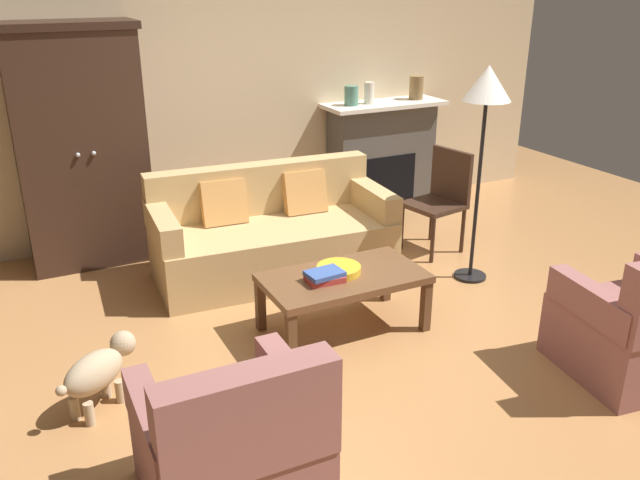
{
  "coord_description": "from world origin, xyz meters",
  "views": [
    {
      "loc": [
        -2.02,
        -3.42,
        2.31
      ],
      "look_at": [
        -0.06,
        0.5,
        0.55
      ],
      "focal_mm": 37.17,
      "sensor_mm": 36.0,
      "label": 1
    }
  ],
  "objects_px": {
    "mantel_vase_jade": "(351,96)",
    "mantel_vase_cream": "(369,93)",
    "book_stack": "(325,276)",
    "armchair_near_left": "(232,450)",
    "floor_lamp": "(487,97)",
    "armoire": "(81,147)",
    "mantel_vase_bronze": "(416,88)",
    "side_chair_wooden": "(441,194)",
    "fireplace": "(381,155)",
    "armchair_near_right": "(639,329)",
    "coffee_table": "(343,282)",
    "fruit_bowl": "(339,269)",
    "dog": "(98,370)",
    "couch": "(272,236)"
  },
  "relations": [
    {
      "from": "side_chair_wooden",
      "to": "dog",
      "type": "height_order",
      "value": "side_chair_wooden"
    },
    {
      "from": "mantel_vase_cream",
      "to": "dog",
      "type": "xyz_separation_m",
      "value": [
        -3.09,
        -2.3,
        -0.98
      ]
    },
    {
      "from": "coffee_table",
      "to": "armchair_near_left",
      "type": "bearing_deg",
      "value": -135.12
    },
    {
      "from": "mantel_vase_bronze",
      "to": "side_chair_wooden",
      "type": "distance_m",
      "value": 1.49
    },
    {
      "from": "armoire",
      "to": "armchair_near_left",
      "type": "distance_m",
      "value": 3.37
    },
    {
      "from": "book_stack",
      "to": "armchair_near_left",
      "type": "bearing_deg",
      "value": -131.93
    },
    {
      "from": "armchair_near_left",
      "to": "book_stack",
      "type": "bearing_deg",
      "value": 48.07
    },
    {
      "from": "book_stack",
      "to": "side_chair_wooden",
      "type": "xyz_separation_m",
      "value": [
        1.64,
        0.95,
        0.06
      ]
    },
    {
      "from": "mantel_vase_jade",
      "to": "floor_lamp",
      "type": "height_order",
      "value": "floor_lamp"
    },
    {
      "from": "couch",
      "to": "side_chair_wooden",
      "type": "xyz_separation_m",
      "value": [
        1.54,
        -0.2,
        0.19
      ]
    },
    {
      "from": "fireplace",
      "to": "armchair_near_left",
      "type": "bearing_deg",
      "value": -130.09
    },
    {
      "from": "fruit_bowl",
      "to": "dog",
      "type": "relative_size",
      "value": 0.62
    },
    {
      "from": "mantel_vase_bronze",
      "to": "armchair_near_right",
      "type": "bearing_deg",
      "value": -100.67
    },
    {
      "from": "floor_lamp",
      "to": "mantel_vase_bronze",
      "type": "bearing_deg",
      "value": 70.81
    },
    {
      "from": "mantel_vase_bronze",
      "to": "floor_lamp",
      "type": "height_order",
      "value": "floor_lamp"
    },
    {
      "from": "coffee_table",
      "to": "armchair_near_right",
      "type": "relative_size",
      "value": 1.25
    },
    {
      "from": "fireplace",
      "to": "armoire",
      "type": "distance_m",
      "value": 2.98
    },
    {
      "from": "armchair_near_left",
      "to": "armchair_near_right",
      "type": "height_order",
      "value": "same"
    },
    {
      "from": "side_chair_wooden",
      "to": "dog",
      "type": "xyz_separation_m",
      "value": [
        -3.14,
        -1.1,
        -0.27
      ]
    },
    {
      "from": "fireplace",
      "to": "dog",
      "type": "height_order",
      "value": "fireplace"
    },
    {
      "from": "mantel_vase_bronze",
      "to": "dog",
      "type": "xyz_separation_m",
      "value": [
        -3.65,
        -2.3,
        -0.99
      ]
    },
    {
      "from": "book_stack",
      "to": "dog",
      "type": "height_order",
      "value": "book_stack"
    },
    {
      "from": "fruit_bowl",
      "to": "mantel_vase_jade",
      "type": "relative_size",
      "value": 1.59
    },
    {
      "from": "side_chair_wooden",
      "to": "dog",
      "type": "relative_size",
      "value": 1.84
    },
    {
      "from": "mantel_vase_cream",
      "to": "dog",
      "type": "height_order",
      "value": "mantel_vase_cream"
    },
    {
      "from": "coffee_table",
      "to": "fireplace",
      "type": "bearing_deg",
      "value": 53.18
    },
    {
      "from": "fruit_bowl",
      "to": "floor_lamp",
      "type": "xyz_separation_m",
      "value": [
        1.36,
        0.25,
        1.03
      ]
    },
    {
      "from": "fireplace",
      "to": "coffee_table",
      "type": "height_order",
      "value": "fireplace"
    },
    {
      "from": "mantel_vase_jade",
      "to": "mantel_vase_cream",
      "type": "bearing_deg",
      "value": 0.0
    },
    {
      "from": "book_stack",
      "to": "side_chair_wooden",
      "type": "distance_m",
      "value": 1.9
    },
    {
      "from": "fruit_bowl",
      "to": "armoire",
      "type": "bearing_deg",
      "value": 123.39
    },
    {
      "from": "coffee_table",
      "to": "armoire",
      "type": "bearing_deg",
      "value": 123.07
    },
    {
      "from": "armchair_near_right",
      "to": "dog",
      "type": "relative_size",
      "value": 1.8
    },
    {
      "from": "armchair_near_left",
      "to": "coffee_table",
      "type": "bearing_deg",
      "value": 44.88
    },
    {
      "from": "mantel_vase_cream",
      "to": "fireplace",
      "type": "bearing_deg",
      "value": 5.69
    },
    {
      "from": "armchair_near_right",
      "to": "side_chair_wooden",
      "type": "xyz_separation_m",
      "value": [
        0.14,
        2.21,
        0.2
      ]
    },
    {
      "from": "armchair_near_right",
      "to": "armoire",
      "type": "bearing_deg",
      "value": 128.67
    },
    {
      "from": "fireplace",
      "to": "armchair_near_right",
      "type": "bearing_deg",
      "value": -94.39
    },
    {
      "from": "book_stack",
      "to": "armchair_near_left",
      "type": "xyz_separation_m",
      "value": [
        -1.08,
        -1.2,
        -0.14
      ]
    },
    {
      "from": "armoire",
      "to": "mantel_vase_jade",
      "type": "xyz_separation_m",
      "value": [
        2.57,
        0.06,
        0.22
      ]
    },
    {
      "from": "mantel_vase_bronze",
      "to": "armchair_near_left",
      "type": "relative_size",
      "value": 0.27
    },
    {
      "from": "armchair_near_right",
      "to": "fireplace",
      "type": "bearing_deg",
      "value": 85.61
    },
    {
      "from": "fireplace",
      "to": "floor_lamp",
      "type": "xyz_separation_m",
      "value": [
        -0.26,
        -1.85,
        0.91
      ]
    },
    {
      "from": "mantel_vase_bronze",
      "to": "side_chair_wooden",
      "type": "relative_size",
      "value": 0.26
    },
    {
      "from": "armchair_near_left",
      "to": "fireplace",
      "type": "bearing_deg",
      "value": 49.91
    },
    {
      "from": "mantel_vase_cream",
      "to": "armoire",
      "type": "bearing_deg",
      "value": -178.76
    },
    {
      "from": "fireplace",
      "to": "coffee_table",
      "type": "bearing_deg",
      "value": -126.82
    },
    {
      "from": "fireplace",
      "to": "mantel_vase_jade",
      "type": "distance_m",
      "value": 0.75
    },
    {
      "from": "couch",
      "to": "dog",
      "type": "xyz_separation_m",
      "value": [
        -1.6,
        -1.3,
        -0.07
      ]
    },
    {
      "from": "book_stack",
      "to": "floor_lamp",
      "type": "distance_m",
      "value": 1.85
    }
  ]
}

